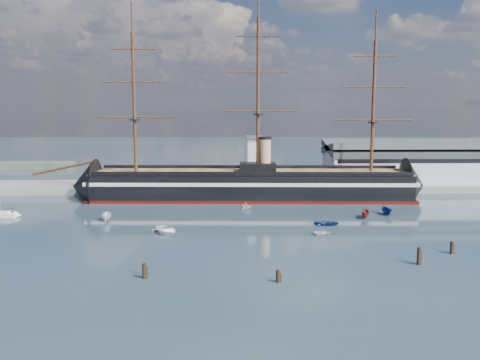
{
  "coord_description": "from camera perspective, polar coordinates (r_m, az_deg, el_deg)",
  "views": [
    {
      "loc": [
        -5.16,
        -88.41,
        26.78
      ],
      "look_at": [
        -2.19,
        35.0,
        9.0
      ],
      "focal_mm": 40.0,
      "sensor_mm": 36.0,
      "label": 1
    }
  ],
  "objects": [
    {
      "name": "piling_near_right",
      "position": [
        95.33,
        18.49,
        -8.55
      ],
      "size": [
        0.64,
        0.64,
        3.71
      ],
      "primitive_type": "cylinder",
      "color": "black",
      "rests_on": "ground"
    },
    {
      "name": "piling_near_left",
      "position": [
        85.06,
        -10.16,
        -10.29
      ],
      "size": [
        0.64,
        0.64,
        3.08
      ],
      "primitive_type": "cylinder",
      "color": "black",
      "rests_on": "ground"
    },
    {
      "name": "piling_near_mid",
      "position": [
        82.26,
        4.07,
        -10.82
      ],
      "size": [
        0.64,
        0.64,
        2.62
      ],
      "primitive_type": "cylinder",
      "color": "black",
      "rests_on": "ground"
    },
    {
      "name": "warship",
      "position": [
        150.22,
        0.47,
        -0.51
      ],
      "size": [
        113.15,
        19.39,
        53.94
      ],
      "rotation": [
        0.0,
        0.0,
        -0.04
      ],
      "color": "black",
      "rests_on": "ground"
    },
    {
      "name": "quay_tower",
      "position": [
        162.51,
        1.51,
        2.18
      ],
      "size": [
        5.0,
        5.0,
        15.0
      ],
      "color": "silver",
      "rests_on": "ground"
    },
    {
      "name": "motorboat_d",
      "position": [
        136.87,
        0.67,
        -3.09
      ],
      "size": [
        5.43,
        5.03,
        1.9
      ],
      "primitive_type": "imported",
      "rotation": [
        0.0,
        0.0,
        0.69
      ],
      "color": "white",
      "rests_on": "ground"
    },
    {
      "name": "motorboat_e",
      "position": [
        111.02,
        9.03,
        -5.87
      ],
      "size": [
        1.75,
        2.97,
        1.3
      ],
      "primitive_type": "imported",
      "rotation": [
        0.0,
        0.0,
        1.33
      ],
      "color": "silver",
      "rests_on": "ground"
    },
    {
      "name": "piling_far_right",
      "position": [
        104.07,
        21.62,
        -7.31
      ],
      "size": [
        0.64,
        0.64,
        2.97
      ],
      "primitive_type": "cylinder",
      "color": "black",
      "rests_on": "ground"
    },
    {
      "name": "warehouse",
      "position": [
        180.85,
        19.08,
        1.78
      ],
      "size": [
        63.0,
        21.0,
        11.6
      ],
      "color": "#B7BABC",
      "rests_on": "ground"
    },
    {
      "name": "motorboat_b",
      "position": [
        120.29,
        9.22,
        -4.78
      ],
      "size": [
        2.2,
        3.71,
        1.62
      ],
      "primitive_type": "imported",
      "rotation": [
        0.0,
        0.0,
        1.32
      ],
      "color": "navy",
      "rests_on": "ground"
    },
    {
      "name": "motorboat_c",
      "position": [
        129.34,
        13.22,
        -3.97
      ],
      "size": [
        5.94,
        3.57,
        2.24
      ],
      "primitive_type": "imported",
      "rotation": [
        0.0,
        0.0,
        -0.29
      ],
      "color": "maroon",
      "rests_on": "ground"
    },
    {
      "name": "motorboat_a",
      "position": [
        126.37,
        -14.05,
        -4.29
      ],
      "size": [
        6.05,
        2.62,
        2.36
      ],
      "primitive_type": "imported",
      "rotation": [
        0.0,
        0.0,
        0.08
      ],
      "color": "white",
      "rests_on": "ground"
    },
    {
      "name": "quay",
      "position": [
        167.27,
        3.84,
        -1.04
      ],
      "size": [
        180.0,
        18.0,
        2.0
      ],
      "primitive_type": "cube",
      "color": "slate",
      "rests_on": "ground"
    },
    {
      "name": "motorboat_f",
      "position": [
        134.4,
        15.39,
        -3.6
      ],
      "size": [
        5.58,
        2.51,
        2.16
      ],
      "primitive_type": "imported",
      "rotation": [
        0.0,
        0.0,
        0.1
      ],
      "color": "navy",
      "rests_on": "ground"
    },
    {
      "name": "sailboat",
      "position": [
        138.75,
        -23.98,
        -3.37
      ],
      "size": [
        6.7,
        2.85,
        10.38
      ],
      "rotation": [
        0.0,
        0.0,
        -0.15
      ],
      "color": "white",
      "rests_on": "ground"
    },
    {
      "name": "motorboat_g",
      "position": [
        112.11,
        -7.8,
        -5.7
      ],
      "size": [
        5.1,
        3.91,
        2.22
      ],
      "primitive_type": "imported",
      "rotation": [
        0.0,
        0.0,
        0.49
      ],
      "color": "white",
      "rests_on": "ground"
    },
    {
      "name": "ground",
      "position": [
        131.28,
        0.91,
        -3.58
      ],
      "size": [
        600.0,
        600.0,
        0.0
      ],
      "primitive_type": "plane",
      "color": "#1F303C",
      "rests_on": "ground"
    }
  ]
}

